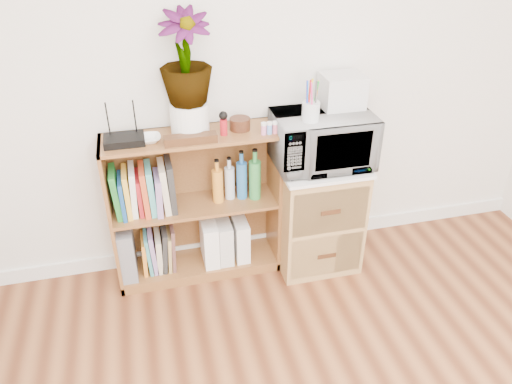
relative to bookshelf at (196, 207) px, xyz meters
name	(u,v)px	position (x,y,z in m)	size (l,w,h in m)	color
skirting_board	(247,242)	(0.35, 0.14, -0.42)	(4.00, 0.02, 0.10)	white
bookshelf	(196,207)	(0.00, 0.00, 0.00)	(1.00, 0.30, 0.95)	brown
wicker_unit	(316,214)	(0.75, -0.08, -0.12)	(0.50, 0.45, 0.70)	#9E7542
microwave	(322,140)	(0.75, -0.08, 0.40)	(0.56, 0.38, 0.31)	white
pen_cup	(311,111)	(0.65, -0.15, 0.61)	(0.10, 0.10, 0.11)	silver
small_appliance	(342,91)	(0.89, 0.01, 0.65)	(0.24, 0.20, 0.19)	silver
router	(124,140)	(-0.35, -0.02, 0.49)	(0.21, 0.15, 0.04)	black
white_bowl	(149,139)	(-0.23, -0.03, 0.49)	(0.13, 0.13, 0.03)	white
plant_pot	(190,119)	(0.01, 0.02, 0.56)	(0.21, 0.21, 0.18)	white
potted_plant	(185,58)	(0.01, 0.02, 0.90)	(0.27, 0.27, 0.49)	#2F6A2A
trinket_box	(191,139)	(-0.01, -0.10, 0.50)	(0.28, 0.07, 0.05)	#3B2310
kokeshi_doll	(224,127)	(0.18, -0.04, 0.52)	(0.04, 0.04, 0.09)	#B0151E
wooden_bowl	(240,124)	(0.28, 0.01, 0.51)	(0.12, 0.12, 0.07)	#35190E
paint_jars	(269,129)	(0.43, -0.09, 0.50)	(0.12, 0.04, 0.06)	pink
file_box	(126,249)	(-0.44, 0.00, -0.24)	(0.10, 0.27, 0.33)	slate
magazine_holder_left	(209,241)	(0.07, -0.01, -0.26)	(0.09, 0.23, 0.29)	white
magazine_holder_mid	(224,240)	(0.16, -0.01, -0.27)	(0.09, 0.22, 0.28)	silver
magazine_holder_right	(240,238)	(0.27, -0.01, -0.27)	(0.09, 0.22, 0.27)	white
cookbooks	(144,190)	(-0.28, 0.00, 0.16)	(0.36, 0.20, 0.31)	#22822E
liquor_bottles	(238,177)	(0.27, 0.00, 0.17)	(0.29, 0.07, 0.32)	orange
lower_books	(159,249)	(-0.25, 0.00, -0.27)	(0.21, 0.19, 0.30)	orange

